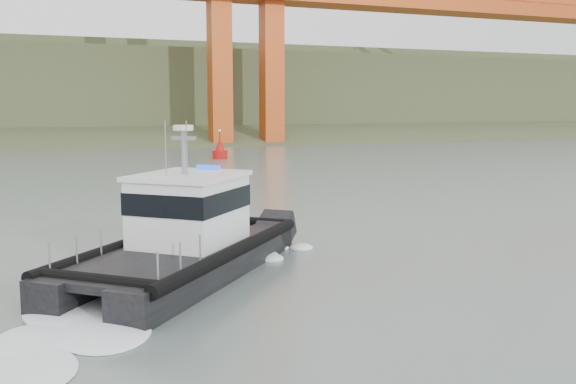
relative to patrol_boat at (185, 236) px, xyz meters
The scene contains 4 objects.
ground 6.53m from the patrol_boat, 63.03° to the right, with size 400.00×400.00×0.00m, color #576761.
headlands 119.97m from the patrol_boat, 88.61° to the left, with size 500.00×105.36×27.12m.
patrol_boat is the anchor object (origin of this frame).
nav_buoy 49.18m from the patrol_boat, 72.86° to the left, with size 1.66×1.66×3.46m.
Camera 1 is at (-7.70, -16.07, 5.88)m, focal length 40.00 mm.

